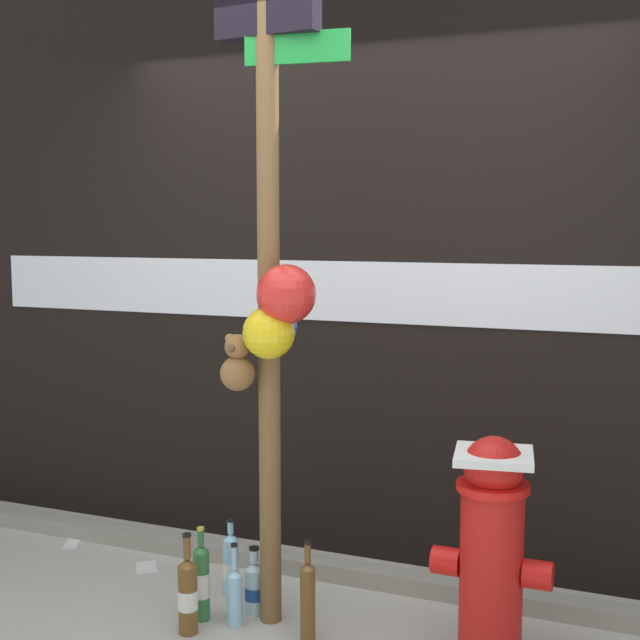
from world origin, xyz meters
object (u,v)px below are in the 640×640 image
bottle_3 (231,564)px  bottle_4 (235,595)px  bottle_2 (308,598)px  bottle_0 (254,587)px  memorial_post (271,253)px  fire_hydrant (492,545)px  bottle_5 (201,582)px  bottle_1 (188,595)px

bottle_3 → bottle_4: size_ratio=0.99×
bottle_2 → bottle_0: bearing=157.9°
memorial_post → fire_hydrant: memorial_post is taller
bottle_3 → bottle_5: bearing=-89.5°
memorial_post → bottle_4: bearing=-148.8°
fire_hydrant → bottle_2: fire_hydrant is taller
fire_hydrant → bottle_4: 1.09m
bottle_2 → bottle_5: (-0.48, -0.02, -0.00)m
bottle_0 → bottle_2: (0.30, -0.12, 0.05)m
memorial_post → bottle_3: memorial_post is taller
bottle_0 → bottle_5: (-0.18, -0.14, 0.05)m
fire_hydrant → bottle_1: 1.23m
bottle_0 → bottle_1: bottle_1 is taller
bottle_0 → bottle_2: size_ratio=0.72×
memorial_post → fire_hydrant: bearing=2.1°
memorial_post → bottle_0: memorial_post is taller
bottle_0 → bottle_1: bearing=-122.7°
bottle_3 → bottle_5: bottle_5 is taller
bottle_0 → bottle_4: (-0.02, -0.13, 0.01)m
memorial_post → bottle_5: size_ratio=6.84×
memorial_post → bottle_3: bearing=148.6°
bottle_1 → bottle_4: 0.20m
memorial_post → bottle_1: size_ratio=6.55×
bottle_1 → bottle_3: bottle_1 is taller
bottle_0 → bottle_1: size_ratio=0.70×
bottle_4 → bottle_1: bearing=-137.8°
bottle_1 → bottle_5: bottle_1 is taller
memorial_post → fire_hydrant: (0.89, 0.03, -1.08)m
bottle_5 → bottle_1: bearing=-85.4°
memorial_post → bottle_2: size_ratio=6.76×
bottle_1 → bottle_0: bearing=57.3°
bottle_2 → bottle_3: size_ratio=1.16×
fire_hydrant → bottle_5: size_ratio=2.18×
bottle_1 → bottle_2: (0.47, 0.14, 0.01)m
bottle_4 → memorial_post: bearing=31.2°
bottle_4 → bottle_0: bearing=79.4°
bottle_1 → bottle_4: bottle_1 is taller
fire_hydrant → bottle_4: size_ratio=2.49×
bottle_3 → bottle_4: (0.16, -0.26, -0.01)m
bottle_0 → bottle_4: bearing=-100.6°
bottle_2 → fire_hydrant: bearing=8.4°
fire_hydrant → bottle_2: bearing=-171.6°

